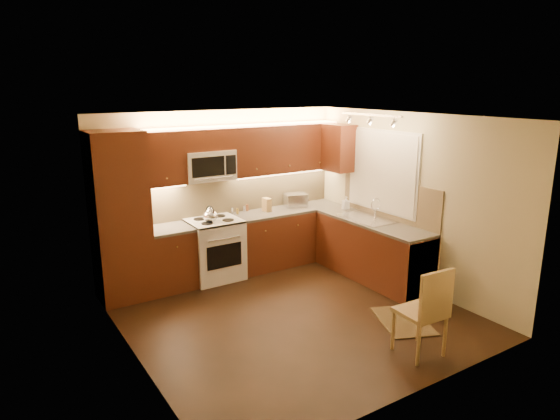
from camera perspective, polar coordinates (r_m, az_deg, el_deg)
floor at (r=6.50m, az=1.53°, el=-11.95°), size 4.00×4.00×0.01m
ceiling at (r=5.84m, az=1.70°, el=10.63°), size 4.00×4.00×0.01m
wall_back at (r=7.74m, az=-6.74°, el=2.08°), size 4.00×0.01×2.50m
wall_front at (r=4.62m, az=15.78°, el=-6.83°), size 4.00×0.01×2.50m
wall_left at (r=5.24m, az=-16.85°, el=-4.37°), size 0.01×4.00×2.50m
wall_right at (r=7.33m, az=14.66°, el=1.03°), size 0.01×4.00×2.50m
pantry at (r=6.94m, az=-17.94°, el=-0.80°), size 0.70×0.60×2.30m
base_cab_back_left at (r=7.33m, az=-12.51°, el=-5.54°), size 0.62×0.60×0.86m
counter_back_left at (r=7.19m, az=-12.70°, el=-2.16°), size 0.62×0.60×0.04m
base_cab_back_right at (r=8.19m, az=0.91°, el=-3.06°), size 1.92×0.60×0.86m
counter_back_right at (r=8.07m, az=0.93°, el=-0.01°), size 1.92×0.60×0.04m
base_cab_right at (r=7.62m, az=10.53°, el=-4.67°), size 0.60×2.00×0.86m
counter_right at (r=7.48m, az=10.68°, el=-1.41°), size 0.60×2.00×0.04m
dishwasher at (r=7.16m, az=14.36°, el=-6.14°), size 0.58×0.60×0.84m
backsplash_back at (r=7.90m, az=-4.41°, el=2.01°), size 3.30×0.02×0.60m
backsplash_right at (r=7.60m, az=12.39°, el=1.24°), size 0.02×2.00×0.60m
upper_cab_back_left at (r=7.10m, az=-13.49°, el=5.81°), size 0.62×0.35×0.75m
upper_cab_back_right at (r=7.99m, az=0.46°, el=7.11°), size 1.92×0.35×0.75m
upper_cab_bridge at (r=7.32m, az=-8.45°, el=8.04°), size 0.76×0.35×0.31m
upper_cab_right_corner at (r=8.11m, az=6.81°, el=7.12°), size 0.35×0.50×0.75m
stove at (r=7.54m, az=-7.53°, el=-4.50°), size 0.76×0.65×0.92m
microwave at (r=7.36m, az=-8.30°, el=5.12°), size 0.76×0.38×0.44m
window_frame at (r=7.63m, az=11.73°, el=4.38°), size 0.03×1.44×1.24m
window_blinds at (r=7.61m, az=11.62°, el=4.37°), size 0.02×1.36×1.16m
sink at (r=7.57m, az=9.94°, el=-0.46°), size 0.52×0.86×0.15m
faucet at (r=7.67m, az=10.96°, el=0.27°), size 0.20×0.04×0.30m
track_light_bar at (r=7.12m, az=10.37°, el=10.74°), size 0.04×1.20×0.03m
kettle at (r=7.26m, az=-8.05°, el=-0.44°), size 0.27×0.27×0.25m
toaster_oven at (r=8.22m, az=1.80°, el=1.16°), size 0.41×0.35×0.21m
knife_block at (r=7.90m, az=-1.54°, el=0.62°), size 0.10×0.15×0.21m
spice_jar_a at (r=7.89m, az=-4.11°, el=0.14°), size 0.06×0.06×0.10m
spice_jar_b at (r=7.94m, az=-3.78°, el=0.26°), size 0.06×0.06×0.11m
spice_jar_c at (r=7.79m, az=-5.48°, el=-0.06°), size 0.04×0.04×0.10m
spice_jar_d at (r=7.77m, az=-4.91°, el=-0.14°), size 0.05×0.05×0.09m
soap_bottle at (r=8.10m, az=7.59°, el=0.82°), size 0.11×0.11×0.21m
rug at (r=6.51m, az=14.01°, el=-12.30°), size 0.84×0.99×0.01m
dining_chair at (r=5.66m, az=15.86°, el=-10.99°), size 0.47×0.47×1.02m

